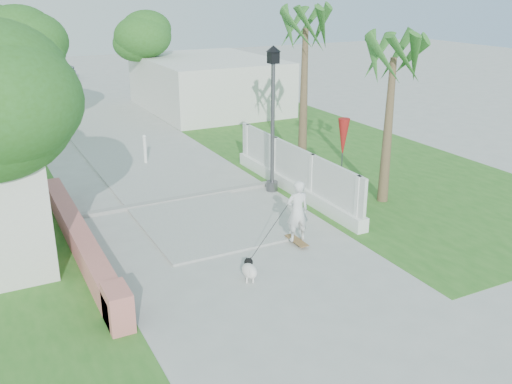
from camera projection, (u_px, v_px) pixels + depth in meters
ground at (277, 290)px, 12.04m from camera, size 90.00×90.00×0.00m
path_strip at (84, 112)px, 28.74m from camera, size 3.20×36.00×0.06m
curb at (179, 199)px, 17.04m from camera, size 6.50×0.25×0.10m
grass_right at (335, 154)px, 21.73m from camera, size 8.00×20.00×0.01m
pink_wall at (82, 244)px, 13.48m from camera, size 0.45×8.20×0.80m
lattice_fence at (294, 176)px, 17.49m from camera, size 0.35×7.00×1.50m
building_right at (208, 84)px, 29.21m from camera, size 6.00×8.00×2.60m
street_lamp at (273, 114)px, 17.05m from camera, size 0.44×0.44×4.44m
bollard at (145, 149)px, 20.28m from camera, size 0.14×0.14×1.09m
patio_umbrella at (343, 138)px, 17.28m from camera, size 0.36×0.36×2.30m
tree_left_near at (9, 106)px, 11.30m from camera, size 3.60×3.60×5.28m
tree_path_left at (18, 45)px, 22.80m from camera, size 3.40×3.40×5.23m
tree_path_right at (141, 39)px, 28.92m from camera, size 3.00×3.00×4.79m
tree_path_far at (3, 28)px, 31.24m from camera, size 3.20×3.20×5.17m
palm_far at (305, 38)px, 17.91m from camera, size 1.80×1.80×5.30m
palm_near at (393, 67)px, 15.68m from camera, size 1.80×1.80×4.70m
skateboarder at (274, 227)px, 13.32m from camera, size 2.19×1.32×1.66m
dog at (249, 269)px, 12.40m from camera, size 0.45×0.62×0.45m
parked_car at (40, 68)px, 38.31m from camera, size 4.85×2.55×1.57m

